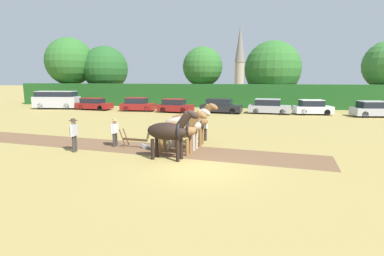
% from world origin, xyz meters
% --- Properties ---
extents(ground_plane, '(240.00, 240.00, 0.00)m').
position_xyz_m(ground_plane, '(0.00, 0.00, 0.00)').
color(ground_plane, '#998447').
extents(plowed_furrow_strip, '(22.11, 5.50, 0.01)m').
position_xyz_m(plowed_furrow_strip, '(-4.78, 3.16, 0.00)').
color(plowed_furrow_strip, brown).
rests_on(plowed_furrow_strip, ground).
extents(hedgerow, '(60.80, 1.31, 3.04)m').
position_xyz_m(hedgerow, '(0.00, 26.87, 1.52)').
color(hedgerow, '#1E511E').
rests_on(hedgerow, ground).
extents(tree_far_left, '(7.05, 7.05, 9.76)m').
position_xyz_m(tree_far_left, '(-24.46, 29.07, 6.22)').
color(tree_far_left, '#4C3823').
rests_on(tree_far_left, ground).
extents(tree_left, '(6.81, 6.81, 8.59)m').
position_xyz_m(tree_left, '(-19.58, 30.68, 5.18)').
color(tree_left, brown).
rests_on(tree_left, ground).
extents(tree_center_left, '(5.50, 5.50, 8.10)m').
position_xyz_m(tree_center_left, '(-4.37, 29.34, 5.33)').
color(tree_center_left, '#4C3823').
rests_on(tree_center_left, ground).
extents(tree_center, '(7.60, 7.60, 8.83)m').
position_xyz_m(tree_center, '(5.12, 30.41, 5.02)').
color(tree_center, '#4C3823').
rests_on(tree_center, ground).
extents(church_spire, '(2.71, 2.71, 17.62)m').
position_xyz_m(church_spire, '(-0.68, 70.99, 9.22)').
color(church_spire, gray).
rests_on(church_spire, ground).
extents(draft_horse_lead_left, '(2.73, 1.12, 2.48)m').
position_xyz_m(draft_horse_lead_left, '(-1.61, 1.05, 1.37)').
color(draft_horse_lead_left, black).
rests_on(draft_horse_lead_left, ground).
extents(draft_horse_lead_right, '(2.92, 1.18, 2.34)m').
position_xyz_m(draft_horse_lead_right, '(-1.47, 2.17, 1.26)').
color(draft_horse_lead_right, brown).
rests_on(draft_horse_lead_right, ground).
extents(draft_horse_trail_left, '(2.77, 1.21, 2.34)m').
position_xyz_m(draft_horse_trail_left, '(-1.34, 3.29, 1.33)').
color(draft_horse_trail_left, '#B2A38E').
rests_on(draft_horse_trail_left, ground).
extents(draft_horse_trail_right, '(2.96, 1.21, 2.53)m').
position_xyz_m(draft_horse_trail_right, '(-1.18, 4.41, 1.42)').
color(draft_horse_trail_right, brown).
rests_on(draft_horse_trail_right, ground).
extents(plow, '(1.76, 0.55, 1.13)m').
position_xyz_m(plow, '(-4.01, 3.06, 0.32)').
color(plow, '#4C331E').
rests_on(plow, ground).
extents(farmer_at_plow, '(0.40, 0.62, 1.60)m').
position_xyz_m(farmer_at_plow, '(-5.37, 3.13, 0.92)').
color(farmer_at_plow, '#38332D').
rests_on(farmer_at_plow, ground).
extents(farmer_beside_team, '(0.41, 0.62, 1.64)m').
position_xyz_m(farmer_beside_team, '(-0.54, 5.74, 0.95)').
color(farmer_beside_team, '#38332D').
rests_on(farmer_beside_team, ground).
extents(farmer_onlooker_left, '(0.45, 0.68, 1.77)m').
position_xyz_m(farmer_onlooker_left, '(-6.92, 1.56, 1.05)').
color(farmer_onlooker_left, '#38332D').
rests_on(farmer_onlooker_left, ground).
extents(parked_van, '(5.59, 2.68, 2.21)m').
position_xyz_m(parked_van, '(-21.61, 21.23, 1.14)').
color(parked_van, '#BCBCC1').
rests_on(parked_van, ground).
extents(parked_car_left, '(4.55, 2.28, 1.43)m').
position_xyz_m(parked_car_left, '(-16.46, 21.01, 0.69)').
color(parked_car_left, maroon).
rests_on(parked_car_left, ground).
extents(parked_car_center_left, '(4.05, 1.96, 1.58)m').
position_xyz_m(parked_car_center_left, '(-10.71, 20.73, 0.75)').
color(parked_car_center_left, maroon).
rests_on(parked_car_center_left, ground).
extents(parked_car_center, '(4.07, 2.31, 1.52)m').
position_xyz_m(parked_car_center, '(-6.06, 20.13, 0.73)').
color(parked_car_center, maroon).
rests_on(parked_car_center, ground).
extents(parked_car_center_right, '(4.67, 2.32, 1.57)m').
position_xyz_m(parked_car_center_right, '(-1.00, 20.61, 0.75)').
color(parked_car_center_right, black).
rests_on(parked_car_center_right, ground).
extents(parked_car_right, '(4.57, 2.25, 1.61)m').
position_xyz_m(parked_car_right, '(4.23, 20.89, 0.76)').
color(parked_car_right, '#A8A8B2').
rests_on(parked_car_right, ground).
extents(parked_car_far_right, '(4.01, 2.27, 1.57)m').
position_xyz_m(parked_car_far_right, '(8.70, 20.94, 0.75)').
color(parked_car_far_right, silver).
rests_on(parked_car_far_right, ground).
extents(parked_car_end_right, '(4.25, 2.42, 1.58)m').
position_xyz_m(parked_car_end_right, '(14.25, 20.08, 0.76)').
color(parked_car_end_right, '#A8A8B2').
rests_on(parked_car_end_right, ground).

